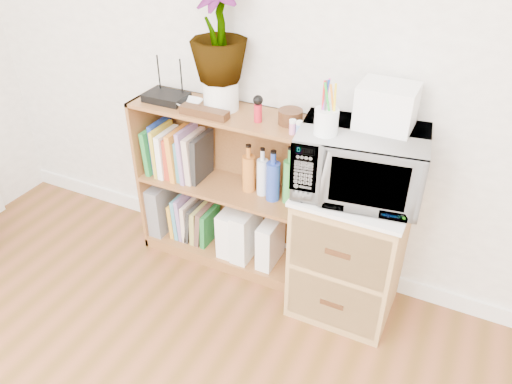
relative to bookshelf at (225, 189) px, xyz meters
The scene contains 21 objects.
skirting_board 0.57m from the bookshelf, 21.80° to the left, with size 4.00×0.02×0.10m, color white.
bookshelf is the anchor object (origin of this frame).
wicker_unit 0.76m from the bookshelf, ahead, with size 0.50×0.45×0.70m, color #9E7542.
microwave 0.85m from the bookshelf, ahead, with size 0.56×0.38×0.31m, color silver.
pen_cup 0.88m from the bookshelf, 16.07° to the right, with size 0.10×0.10×0.11m, color white.
small_appliance 1.04m from the bookshelf, ahead, with size 0.24×0.20×0.19m, color white.
router 0.59m from the bookshelf, behind, with size 0.22×0.15×0.04m, color black.
white_bowl 0.52m from the bookshelf, behind, with size 0.13×0.13×0.03m, color white.
plant_pot 0.55m from the bookshelf, 122.76° to the left, with size 0.18×0.18×0.15m, color white.
potted_plant 0.87m from the bookshelf, 122.76° to the left, with size 0.28×0.28×0.50m, color #336F2C.
trinket_box 0.51m from the bookshelf, 112.90° to the right, with size 0.26×0.06×0.04m, color #38220F.
kokeshi_doll 0.57m from the bookshelf, 10.20° to the right, with size 0.04×0.04×0.09m, color #B31626.
wooden_bowl 0.63m from the bookshelf, ahead, with size 0.12×0.12×0.07m, color #341C0E.
paint_jars 0.69m from the bookshelf, 11.19° to the right, with size 0.12×0.04×0.06m, color pink.
file_box 0.50m from the bookshelf, behind, with size 0.10×0.26×0.32m, color slate.
magazine_holder_left 0.27m from the bookshelf, 14.49° to the right, with size 0.09×0.23×0.28m, color white.
magazine_holder_mid 0.29m from the bookshelf, ahead, with size 0.10×0.25×0.31m, color white.
magazine_holder_right 0.39m from the bookshelf, ahead, with size 0.09×0.22×0.28m, color white.
cookbooks 0.34m from the bookshelf, behind, with size 0.34×0.20×0.31m.
liquor_bottles 0.38m from the bookshelf, ahead, with size 0.46×0.07×0.32m.
lower_books 0.36m from the bookshelf, behind, with size 0.26×0.19×0.29m.
Camera 1 is at (0.83, 0.08, 1.98)m, focal length 35.00 mm.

